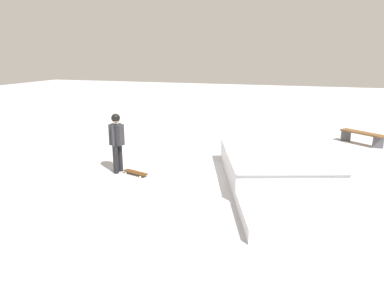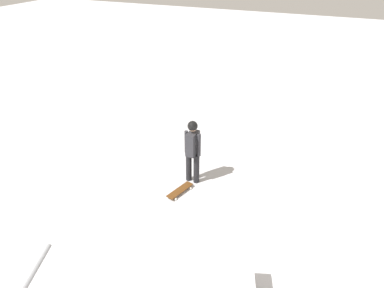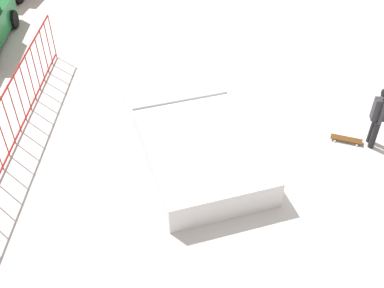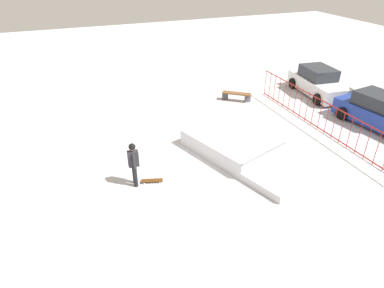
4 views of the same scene
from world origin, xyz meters
name	(u,v)px [view 2 (image 2 of 4)]	position (x,y,z in m)	size (l,w,h in m)	color
skater	(193,147)	(0.95, -3.25, 1.01)	(0.44, 0.40, 1.73)	black
skateboard	(180,190)	(1.04, -2.66, 0.08)	(0.42, 0.82, 0.09)	#593314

